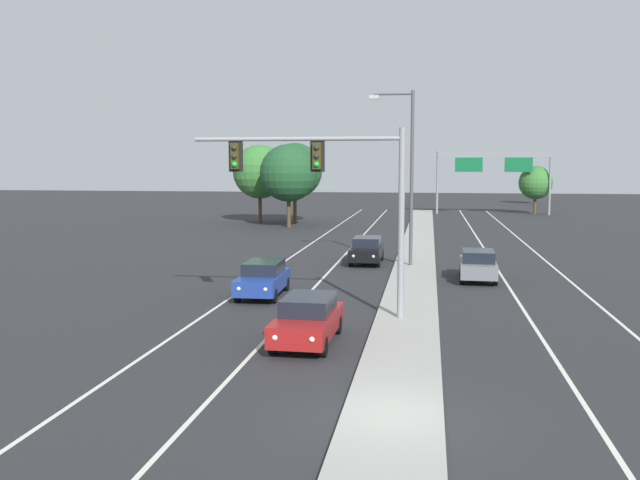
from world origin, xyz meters
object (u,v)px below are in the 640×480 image
Objects in this scene: tree_far_left_b at (260,172)px; car_oncoming_black at (367,250)px; overhead_signal_mast at (333,181)px; tree_far_left_a at (295,171)px; car_receding_grey at (478,265)px; tree_far_left_c at (289,173)px; street_lamp_median at (408,168)px; tree_far_right_a at (535,180)px; car_oncoming_blue at (263,278)px; highway_sign_gantry at (494,162)px; tree_far_right_b at (536,183)px; car_oncoming_red at (308,319)px.

car_oncoming_black is at bearing -63.99° from tree_far_left_b.
overhead_signal_mast is 1.00× the size of tree_far_left_a.
overhead_signal_mast is 12.67m from car_receding_grey.
tree_far_left_c is (-15.67, 27.80, 4.32)m from car_receding_grey.
overhead_signal_mast is 14.20m from street_lamp_median.
overhead_signal_mast is at bearing -103.28° from tree_far_right_a.
car_receding_grey is 0.83× the size of tree_far_right_a.
street_lamp_median is 5.71m from car_oncoming_black.
highway_sign_gantry reaches higher than car_oncoming_blue.
tree_far_left_c is at bearing -123.20° from tree_far_right_a.
tree_far_right_b is (29.70, 16.69, -1.44)m from tree_far_left_b.
tree_far_left_a reaches higher than car_receding_grey.
tree_far_right_a is at bearing 76.72° from overhead_signal_mast.
street_lamp_median reaches higher than car_receding_grey.
overhead_signal_mast reaches higher than car_oncoming_black.
street_lamp_median is 44.91m from highway_sign_gantry.
car_receding_grey is at bearing -45.78° from street_lamp_median.
tree_far_left_b is (-13.48, 27.63, 4.37)m from car_oncoming_black.
overhead_signal_mast is at bearing -121.38° from car_receding_grey.
tree_far_right_a is (13.20, 71.90, 2.73)m from car_receding_grey.
street_lamp_median is at bearing -61.21° from tree_far_left_b.
car_receding_grey is at bearing 30.73° from car_oncoming_blue.
car_oncoming_black is 0.78× the size of tree_far_right_b.
highway_sign_gantry reaches higher than car_receding_grey.
street_lamp_median is at bearing 134.22° from car_receding_grey.
car_receding_grey is 38.58m from tree_far_left_b.
overhead_signal_mast reaches higher than car_receding_grey.
tree_far_right_b is at bearing -98.18° from tree_far_right_a.
tree_far_left_c is (-5.70, 33.72, 4.32)m from car_oncoming_blue.
car_receding_grey is 0.56× the size of tree_far_left_a.
car_oncoming_red is at bearing -90.84° from car_oncoming_black.
car_oncoming_red is 0.55× the size of tree_far_left_a.
car_oncoming_blue is at bearing -105.41° from highway_sign_gantry.
tree_far_left_a reaches higher than car_oncoming_red.
street_lamp_median reaches higher than tree_far_right_b.
car_oncoming_red is (-0.35, -3.72, -4.53)m from overhead_signal_mast.
tree_far_left_a is 1.49× the size of tree_far_right_a.
highway_sign_gantry is 25.49m from tree_far_right_a.
street_lamp_median is at bearing -106.77° from tree_far_right_b.
tree_far_left_b is at bearing 107.50° from overhead_signal_mast.
street_lamp_median is 47.75m from tree_far_right_b.
car_oncoming_blue is 11.59m from car_receding_grey.
tree_far_left_a reaches higher than car_oncoming_blue.
tree_far_left_a reaches higher than car_oncoming_black.
car_oncoming_blue and car_oncoming_black have the same top height.
street_lamp_median is at bearing -67.09° from tree_far_left_a.
tree_far_left_a is at bearing 2.17° from tree_far_left_b.
overhead_signal_mast is at bearing -77.03° from tree_far_left_a.
car_oncoming_black is at bearing 139.91° from car_receding_grey.
overhead_signal_mast is 84.28m from tree_far_right_a.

